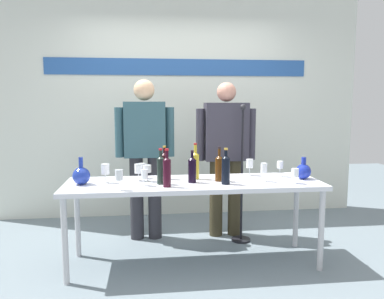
{
  "coord_description": "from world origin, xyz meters",
  "views": [
    {
      "loc": [
        -0.41,
        -3.26,
        1.45
      ],
      "look_at": [
        0.0,
        0.15,
        1.02
      ],
      "focal_mm": 35.54,
      "sensor_mm": 36.0,
      "label": 1
    }
  ],
  "objects_px": {
    "decanter_blue_right": "(304,171)",
    "wine_glass_left_1": "(138,169)",
    "wine_bottle_3": "(195,164)",
    "wine_bottle_0": "(192,169)",
    "wine_bottle_1": "(165,165)",
    "wine_glass_left_0": "(119,175)",
    "wine_glass_right_1": "(280,165)",
    "display_table": "(194,188)",
    "wine_glass_right_3": "(295,173)",
    "wine_bottle_5": "(226,169)",
    "wine_bottle_2": "(167,170)",
    "wine_glass_left_4": "(142,167)",
    "presenter_right": "(226,149)",
    "wine_bottle_4": "(161,169)",
    "wine_glass_left_5": "(105,169)",
    "wine_glass_right_0": "(250,164)",
    "microphone_stand": "(242,197)",
    "decanter_blue_left": "(81,176)",
    "wine_glass_right_2": "(264,169)",
    "wine_glass_left_3": "(144,175)",
    "wine_glass_left_2": "(147,169)",
    "wine_bottle_6": "(219,167)",
    "presenter_left": "(145,149)"
  },
  "relations": [
    {
      "from": "decanter_blue_right",
      "to": "wine_glass_left_1",
      "type": "bearing_deg",
      "value": 176.14
    },
    {
      "from": "wine_bottle_3",
      "to": "wine_bottle_0",
      "type": "bearing_deg",
      "value": -107.6
    },
    {
      "from": "wine_bottle_1",
      "to": "wine_glass_left_0",
      "type": "relative_size",
      "value": 1.84
    },
    {
      "from": "wine_glass_left_0",
      "to": "wine_glass_right_1",
      "type": "bearing_deg",
      "value": 14.58
    },
    {
      "from": "display_table",
      "to": "wine_glass_right_3",
      "type": "relative_size",
      "value": 17.04
    },
    {
      "from": "display_table",
      "to": "wine_bottle_1",
      "type": "bearing_deg",
      "value": 149.06
    },
    {
      "from": "wine_bottle_3",
      "to": "wine_bottle_5",
      "type": "height_order",
      "value": "wine_bottle_3"
    },
    {
      "from": "wine_bottle_2",
      "to": "wine_glass_right_1",
      "type": "distance_m",
      "value": 1.12
    },
    {
      "from": "wine_glass_left_4",
      "to": "wine_glass_right_3",
      "type": "relative_size",
      "value": 1.06
    },
    {
      "from": "presenter_right",
      "to": "decanter_blue_right",
      "type": "bearing_deg",
      "value": -50.48
    },
    {
      "from": "wine_bottle_4",
      "to": "wine_glass_left_1",
      "type": "height_order",
      "value": "wine_bottle_4"
    },
    {
      "from": "wine_bottle_0",
      "to": "wine_glass_left_5",
      "type": "height_order",
      "value": "wine_bottle_0"
    },
    {
      "from": "wine_glass_left_1",
      "to": "wine_glass_left_4",
      "type": "bearing_deg",
      "value": 73.94
    },
    {
      "from": "wine_bottle_4",
      "to": "wine_bottle_5",
      "type": "distance_m",
      "value": 0.55
    },
    {
      "from": "wine_glass_right_0",
      "to": "microphone_stand",
      "type": "relative_size",
      "value": 0.11
    },
    {
      "from": "display_table",
      "to": "wine_bottle_4",
      "type": "relative_size",
      "value": 7.3
    },
    {
      "from": "display_table",
      "to": "wine_bottle_2",
      "type": "xyz_separation_m",
      "value": [
        -0.25,
        -0.17,
        0.2
      ]
    },
    {
      "from": "decanter_blue_left",
      "to": "wine_glass_right_2",
      "type": "relative_size",
      "value": 1.43
    },
    {
      "from": "wine_bottle_1",
      "to": "wine_glass_right_1",
      "type": "distance_m",
      "value": 1.08
    },
    {
      "from": "display_table",
      "to": "wine_bottle_2",
      "type": "height_order",
      "value": "wine_bottle_2"
    },
    {
      "from": "decanter_blue_left",
      "to": "microphone_stand",
      "type": "bearing_deg",
      "value": 18.11
    },
    {
      "from": "decanter_blue_left",
      "to": "wine_bottle_1",
      "type": "bearing_deg",
      "value": 12.25
    },
    {
      "from": "wine_bottle_2",
      "to": "wine_glass_left_3",
      "type": "xyz_separation_m",
      "value": [
        -0.19,
        0.06,
        -0.04
      ]
    },
    {
      "from": "decanter_blue_left",
      "to": "wine_bottle_3",
      "type": "xyz_separation_m",
      "value": [
        0.99,
        0.12,
        0.06
      ]
    },
    {
      "from": "wine_bottle_1",
      "to": "wine_glass_left_1",
      "type": "height_order",
      "value": "wine_bottle_1"
    },
    {
      "from": "decanter_blue_right",
      "to": "wine_bottle_2",
      "type": "relative_size",
      "value": 0.63
    },
    {
      "from": "wine_bottle_3",
      "to": "wine_glass_right_2",
      "type": "distance_m",
      "value": 0.61
    },
    {
      "from": "wine_glass_left_2",
      "to": "wine_glass_right_0",
      "type": "height_order",
      "value": "wine_glass_right_0"
    },
    {
      "from": "wine_bottle_2",
      "to": "microphone_stand",
      "type": "height_order",
      "value": "microphone_stand"
    },
    {
      "from": "wine_glass_right_3",
      "to": "wine_bottle_5",
      "type": "bearing_deg",
      "value": 175.56
    },
    {
      "from": "wine_bottle_6",
      "to": "wine_glass_right_2",
      "type": "distance_m",
      "value": 0.39
    },
    {
      "from": "wine_glass_right_3",
      "to": "microphone_stand",
      "type": "bearing_deg",
      "value": 113.77
    },
    {
      "from": "wine_bottle_5",
      "to": "wine_glass_left_0",
      "type": "relative_size",
      "value": 1.88
    },
    {
      "from": "display_table",
      "to": "presenter_left",
      "type": "height_order",
      "value": "presenter_left"
    },
    {
      "from": "wine_bottle_5",
      "to": "wine_glass_left_4",
      "type": "bearing_deg",
      "value": 154.78
    },
    {
      "from": "wine_glass_right_3",
      "to": "presenter_right",
      "type": "bearing_deg",
      "value": 116.06
    },
    {
      "from": "wine_bottle_0",
      "to": "wine_bottle_1",
      "type": "bearing_deg",
      "value": 141.97
    },
    {
      "from": "display_table",
      "to": "wine_bottle_4",
      "type": "bearing_deg",
      "value": -168.63
    },
    {
      "from": "decanter_blue_right",
      "to": "wine_glass_left_0",
      "type": "bearing_deg",
      "value": -171.52
    },
    {
      "from": "decanter_blue_right",
      "to": "wine_glass_right_3",
      "type": "xyz_separation_m",
      "value": [
        -0.15,
        -0.17,
        0.02
      ]
    },
    {
      "from": "wine_glass_left_5",
      "to": "wine_glass_right_0",
      "type": "bearing_deg",
      "value": 7.27
    },
    {
      "from": "wine_glass_left_0",
      "to": "wine_glass_right_0",
      "type": "height_order",
      "value": "wine_glass_left_0"
    },
    {
      "from": "decanter_blue_left",
      "to": "wine_bottle_3",
      "type": "distance_m",
      "value": 1.0
    },
    {
      "from": "wine_bottle_3",
      "to": "wine_glass_left_1",
      "type": "relative_size",
      "value": 2.16
    },
    {
      "from": "wine_glass_left_4",
      "to": "wine_glass_right_0",
      "type": "relative_size",
      "value": 0.88
    },
    {
      "from": "wine_glass_left_1",
      "to": "microphone_stand",
      "type": "height_order",
      "value": "microphone_stand"
    },
    {
      "from": "wine_bottle_2",
      "to": "wine_bottle_6",
      "type": "bearing_deg",
      "value": 19.91
    },
    {
      "from": "wine_glass_left_4",
      "to": "microphone_stand",
      "type": "bearing_deg",
      "value": 15.94
    },
    {
      "from": "presenter_left",
      "to": "wine_glass_left_3",
      "type": "bearing_deg",
      "value": -90.25
    },
    {
      "from": "wine_bottle_2",
      "to": "wine_glass_left_1",
      "type": "height_order",
      "value": "wine_bottle_2"
    }
  ]
}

